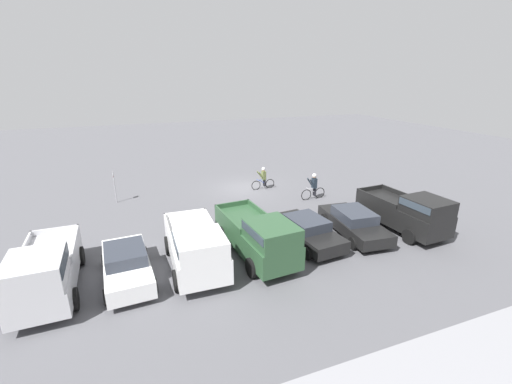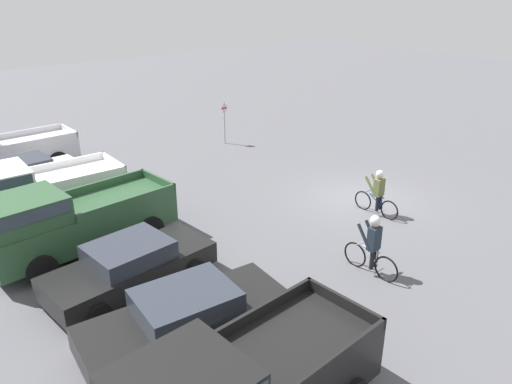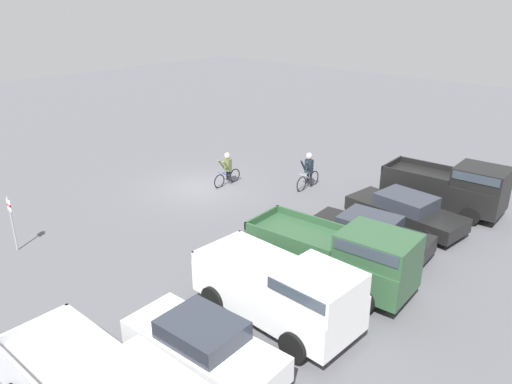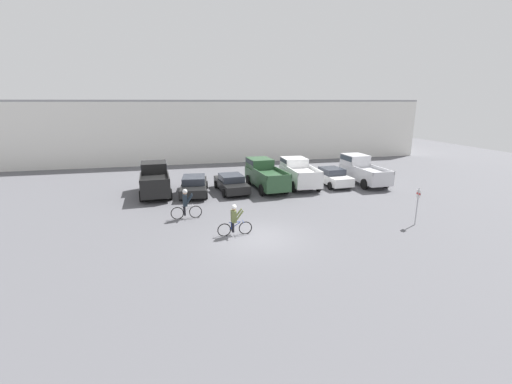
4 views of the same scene
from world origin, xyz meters
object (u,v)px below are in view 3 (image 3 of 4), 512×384
(sedan_1, at_px, (369,233))
(fire_lane_sign, at_px, (11,218))
(cyclist_0, at_px, (227,168))
(pickup_truck_0, at_px, (452,186))
(sedan_2, at_px, (203,346))
(pickup_truck_2, at_px, (285,291))
(cyclist_1, at_px, (308,170))
(sedan_0, at_px, (405,211))
(pickup_truck_1, at_px, (341,253))

(sedan_1, height_order, fire_lane_sign, fire_lane_sign)
(cyclist_0, bearing_deg, pickup_truck_0, 114.82)
(sedan_2, relative_size, fire_lane_sign, 2.08)
(sedan_2, bearing_deg, cyclist_0, -136.93)
(sedan_1, distance_m, pickup_truck_2, 5.66)
(sedan_2, xyz_separation_m, cyclist_0, (-9.65, -9.02, 0.13))
(cyclist_0, height_order, cyclist_1, cyclist_1)
(pickup_truck_0, bearing_deg, pickup_truck_2, -0.55)
(sedan_0, bearing_deg, pickup_truck_0, 165.98)
(pickup_truck_0, height_order, cyclist_0, pickup_truck_0)
(sedan_0, height_order, sedan_2, sedan_2)
(pickup_truck_2, distance_m, sedan_2, 2.84)
(cyclist_1, bearing_deg, cyclist_0, -54.15)
(pickup_truck_1, bearing_deg, fire_lane_sign, -58.88)
(pickup_truck_1, xyz_separation_m, fire_lane_sign, (6.10, -10.11, 0.15))
(sedan_1, height_order, sedan_2, sedan_2)
(sedan_1, relative_size, cyclist_0, 2.52)
(pickup_truck_1, relative_size, fire_lane_sign, 2.66)
(pickup_truck_0, height_order, cyclist_1, pickup_truck_0)
(sedan_1, height_order, pickup_truck_1, pickup_truck_1)
(pickup_truck_1, bearing_deg, sedan_2, -2.84)
(pickup_truck_1, relative_size, pickup_truck_2, 1.13)
(pickup_truck_1, xyz_separation_m, pickup_truck_2, (2.84, 0.04, -0.02))
(sedan_0, bearing_deg, sedan_2, 1.41)
(pickup_truck_2, relative_size, cyclist_1, 2.75)
(pickup_truck_0, xyz_separation_m, sedan_1, (5.62, -0.72, -0.46))
(sedan_2, relative_size, cyclist_1, 2.43)
(pickup_truck_2, relative_size, sedan_2, 1.13)
(sedan_2, distance_m, cyclist_1, 13.31)
(sedan_2, xyz_separation_m, cyclist_1, (-11.99, -5.79, 0.22))
(sedan_1, bearing_deg, pickup_truck_0, 172.70)
(sedan_0, height_order, sedan_1, sedan_0)
(sedan_0, relative_size, pickup_truck_1, 0.86)
(cyclist_0, bearing_deg, sedan_0, 100.04)
(sedan_2, bearing_deg, cyclist_1, -154.24)
(pickup_truck_0, height_order, sedan_2, pickup_truck_0)
(fire_lane_sign, bearing_deg, sedan_1, 132.91)
(pickup_truck_1, height_order, cyclist_0, pickup_truck_1)
(cyclist_0, bearing_deg, pickup_truck_1, 66.64)
(sedan_0, xyz_separation_m, sedan_1, (2.80, -0.02, -0.00))
(sedan_1, xyz_separation_m, cyclist_0, (-1.25, -8.73, 0.17))
(pickup_truck_1, relative_size, cyclist_0, 3.10)
(sedan_1, distance_m, pickup_truck_1, 2.86)
(pickup_truck_1, xyz_separation_m, sedan_2, (5.63, -0.28, -0.43))
(cyclist_1, bearing_deg, fire_lane_sign, -17.97)
(sedan_0, distance_m, fire_lane_sign, 15.09)
(sedan_2, bearing_deg, fire_lane_sign, -87.29)
(fire_lane_sign, bearing_deg, cyclist_0, 175.45)
(sedan_2, bearing_deg, pickup_truck_0, 178.24)
(cyclist_0, distance_m, fire_lane_sign, 10.16)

